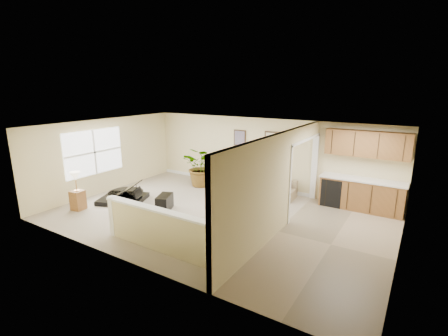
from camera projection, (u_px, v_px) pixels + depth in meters
The scene contains 20 objects.
floor at pixel (217, 217), 9.09m from camera, with size 9.00×9.00×0.00m, color tan.
back_wall at pixel (264, 154), 11.25m from camera, with size 9.00×0.04×2.50m, color beige.
front_wall at pixel (132, 208), 6.32m from camera, with size 9.00×0.04×2.50m, color beige.
left_wall at pixel (107, 155), 11.10m from camera, with size 0.04×6.00×2.50m, color beige.
right_wall at pixel (405, 205), 6.48m from camera, with size 0.04×6.00×2.50m, color beige.
ceiling at pixel (216, 128), 8.48m from camera, with size 9.00×6.00×0.04m, color silver.
kitchen_vinyl at pixel (331, 245), 7.48m from camera, with size 2.70×6.00×0.01m, color tan.
interior_partition at pixel (282, 182), 8.08m from camera, with size 0.18×5.99×2.50m.
pony_half_wall at pixel (162, 230), 7.04m from camera, with size 3.42×0.22×1.00m.
left_window at pixel (94, 152), 10.63m from camera, with size 0.05×2.15×1.45m, color white.
wall_art_left at pixel (240, 138), 11.60m from camera, with size 0.48×0.04×0.58m.
wall_mirror at pixel (272, 140), 10.94m from camera, with size 0.55×0.04×0.55m.
kitchen_cabinets at pixel (359, 180), 9.49m from camera, with size 2.36×0.65×2.33m.
piano at pixel (124, 184), 10.32m from camera, with size 1.91×1.87×1.27m.
piano_bench at pixel (165, 203), 9.53m from camera, with size 0.35×0.68×0.45m, color black.
loveseat at pixel (275, 188), 10.66m from camera, with size 1.36×0.82×0.76m.
accent_table at pixel (238, 174), 11.57m from camera, with size 0.55×0.55×0.80m.
palm_plant at pixel (202, 167), 11.71m from camera, with size 1.38×1.21×1.45m.
small_plant at pixel (286, 192), 10.51m from camera, with size 0.32×0.32×0.54m.
lamp_stand at pixel (77, 194), 9.50m from camera, with size 0.38×0.38×1.15m.
Camera 1 is at (4.66, -7.09, 3.55)m, focal length 26.00 mm.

